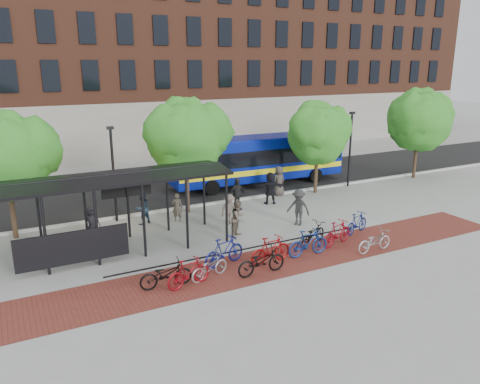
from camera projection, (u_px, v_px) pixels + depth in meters
name	position (u px, v px, depth m)	size (l,w,h in m)	color
ground	(262.00, 220.00, 25.44)	(160.00, 160.00, 0.00)	#9E9E99
asphalt_street	(204.00, 187.00, 32.28)	(160.00, 8.00, 0.01)	black
curb	(229.00, 201.00, 28.85)	(160.00, 0.25, 0.12)	#B7B7B2
brick_strip	(279.00, 261.00, 20.28)	(24.00, 3.00, 0.01)	maroon
bike_rack_rail	(243.00, 259.00, 20.47)	(12.00, 0.05, 0.95)	black
building_brick	(222.00, 46.00, 49.43)	(55.00, 14.00, 20.00)	brown
bus_shelter	(108.00, 187.00, 20.62)	(10.60, 3.07, 3.60)	black
tree_a	(7.00, 152.00, 21.88)	(4.90, 4.00, 6.18)	#382619
tree_b	(187.00, 134.00, 25.82)	(5.15, 4.20, 6.47)	#382619
tree_c	(318.00, 131.00, 29.92)	(4.66, 3.80, 5.92)	#382619
tree_d	(420.00, 117.00, 33.81)	(5.39, 4.40, 6.55)	#382619
lamp_post_left	(113.00, 171.00, 24.68)	(0.35, 0.20, 5.12)	black
lamp_post_right	(350.00, 147.00, 31.78)	(0.35, 0.20, 5.12)	black
bus	(258.00, 157.00, 32.58)	(12.55, 3.37, 3.36)	#081994
bike_0	(166.00, 274.00, 17.77)	(0.71, 2.02, 1.06)	black
bike_1	(189.00, 272.00, 17.84)	(0.54, 1.90, 1.14)	maroon
bike_2	(209.00, 267.00, 18.54)	(0.63, 1.82, 0.96)	#9F9FA1
bike_3	(224.00, 251.00, 19.69)	(0.59, 2.08, 1.25)	navy
bike_4	(261.00, 261.00, 18.87)	(0.75, 2.15, 1.13)	black
bike_5	(271.00, 250.00, 19.91)	(0.57, 2.01, 1.21)	maroon
bike_7	(308.00, 243.00, 20.66)	(0.57, 2.03, 1.22)	navy
bike_8	(313.00, 234.00, 21.95)	(0.70, 2.00, 1.05)	black
bike_9	(337.00, 233.00, 21.87)	(0.57, 2.00, 1.20)	maroon
bike_10	(374.00, 241.00, 21.16)	(0.67, 1.93, 1.02)	#9F9FA2
bike_11	(357.00, 223.00, 23.42)	(0.51, 1.81, 1.09)	navy
pedestrian_0	(92.00, 222.00, 22.83)	(0.77, 0.50, 1.57)	black
pedestrian_1	(177.00, 207.00, 25.12)	(0.57, 0.38, 1.57)	#474138
pedestrian_2	(142.00, 208.00, 24.64)	(0.86, 0.67, 1.78)	#1E3246
pedestrian_3	(229.00, 209.00, 24.66)	(1.07, 0.61, 1.65)	brown
pedestrian_4	(237.00, 194.00, 27.04)	(1.11, 0.46, 1.90)	black
pedestrian_5	(270.00, 188.00, 28.21)	(1.83, 0.58, 1.98)	black
pedestrian_6	(279.00, 181.00, 29.98)	(0.94, 0.61, 1.92)	#413B34
pedestrian_8	(238.00, 218.00, 22.94)	(0.89, 0.69, 1.84)	brown
pedestrian_9	(298.00, 207.00, 24.50)	(1.25, 0.72, 1.94)	#2A2A2A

